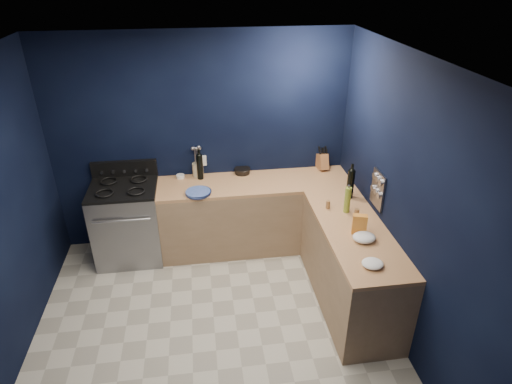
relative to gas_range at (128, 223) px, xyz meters
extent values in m
cube|color=#B7B2A1|center=(0.93, -1.42, -0.47)|extent=(3.50, 3.50, 0.02)
cube|color=silver|center=(0.93, -1.42, 2.15)|extent=(3.50, 3.50, 0.02)
cube|color=black|center=(0.93, 0.34, 0.84)|extent=(3.50, 0.02, 2.60)
cube|color=black|center=(2.69, -1.42, 0.84)|extent=(0.02, 3.50, 2.60)
cube|color=#967758|center=(1.53, 0.02, -0.03)|extent=(2.30, 0.63, 0.86)
cube|color=brown|center=(1.53, 0.02, 0.42)|extent=(2.30, 0.63, 0.04)
cube|color=#967758|center=(2.37, -1.13, -0.03)|extent=(0.63, 1.67, 0.86)
cube|color=brown|center=(2.37, -1.13, 0.42)|extent=(0.63, 1.67, 0.04)
cube|color=gray|center=(0.00, 0.00, 0.00)|extent=(0.76, 0.66, 0.92)
cube|color=black|center=(0.00, -0.32, -0.01)|extent=(0.59, 0.02, 0.42)
cube|color=black|center=(0.00, 0.00, 0.48)|extent=(0.76, 0.66, 0.03)
cube|color=black|center=(0.00, 0.30, 0.58)|extent=(0.76, 0.06, 0.20)
cube|color=gray|center=(2.67, -0.87, 0.72)|extent=(0.02, 0.28, 0.38)
cube|color=white|center=(0.93, 0.32, 0.62)|extent=(0.09, 0.02, 0.13)
cylinder|color=#325794|center=(0.85, -0.19, 0.46)|extent=(0.33, 0.33, 0.04)
cylinder|color=white|center=(0.65, 0.25, 0.46)|extent=(0.13, 0.13, 0.04)
cylinder|color=beige|center=(0.87, 0.27, 0.52)|extent=(0.17, 0.17, 0.17)
cylinder|color=black|center=(0.89, 0.20, 0.59)|extent=(0.09, 0.09, 0.30)
cylinder|color=black|center=(1.41, 0.27, 0.48)|extent=(0.24, 0.24, 0.07)
cube|color=brown|center=(2.41, 0.26, 0.54)|extent=(0.14, 0.24, 0.24)
cylinder|color=black|center=(2.51, -0.50, 0.60)|extent=(0.08, 0.08, 0.33)
cylinder|color=olive|center=(2.38, -0.80, 0.58)|extent=(0.08, 0.08, 0.28)
cylinder|color=olive|center=(2.21, -0.70, 0.49)|extent=(0.05, 0.05, 0.09)
cylinder|color=olive|center=(2.45, -0.92, 0.49)|extent=(0.05, 0.05, 0.10)
cube|color=red|center=(2.37, -1.20, 0.54)|extent=(0.15, 0.10, 0.20)
ellipsoid|color=white|center=(2.38, -1.33, 0.48)|extent=(0.27, 0.26, 0.08)
ellipsoid|color=white|center=(2.31, -1.71, 0.47)|extent=(0.22, 0.21, 0.06)
camera|label=1|loc=(0.90, -4.53, 2.79)|focal=30.38mm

